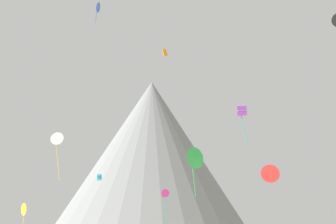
{
  "coord_description": "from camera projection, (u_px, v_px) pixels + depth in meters",
  "views": [
    {
      "loc": [
        -2.9,
        -28.36,
        3.52
      ],
      "look_at": [
        -1.75,
        33.18,
        20.07
      ],
      "focal_mm": 48.68,
      "sensor_mm": 36.0,
      "label": 1
    }
  ],
  "objects": [
    {
      "name": "rock_massif",
      "position": [
        146.0,
        167.0,
        132.22
      ],
      "size": [
        84.43,
        84.43,
        48.32
      ],
      "color": "slate",
      "rests_on": "ground_plane"
    },
    {
      "name": "kite_yellow_low",
      "position": [
        24.0,
        210.0,
        78.86
      ],
      "size": [
        1.6,
        1.86,
        4.31
      ],
      "rotation": [
        0.0,
        0.0,
        2.26
      ],
      "color": "yellow"
    },
    {
      "name": "kite_red_low",
      "position": [
        270.0,
        174.0,
        52.79
      ],
      "size": [
        2.26,
        0.96,
        2.2
      ],
      "rotation": [
        0.0,
        0.0,
        3.01
      ],
      "color": "red"
    },
    {
      "name": "kite_violet_mid",
      "position": [
        242.0,
        111.0,
        67.73
      ],
      "size": [
        1.66,
        1.76,
        6.05
      ],
      "rotation": [
        0.0,
        0.0,
        6.07
      ],
      "color": "purple"
    },
    {
      "name": "kite_magenta_low",
      "position": [
        165.0,
        194.0,
        72.06
      ],
      "size": [
        1.48,
        1.03,
        5.51
      ],
      "rotation": [
        0.0,
        0.0,
        3.43
      ],
      "color": "#D1339E"
    },
    {
      "name": "kite_white_mid",
      "position": [
        57.0,
        140.0,
        59.35
      ],
      "size": [
        1.77,
        0.76,
        6.22
      ],
      "rotation": [
        0.0,
        0.0,
        3.06
      ],
      "color": "white"
    },
    {
      "name": "kite_green_low",
      "position": [
        196.0,
        158.0,
        53.63
      ],
      "size": [
        2.29,
        1.8,
        5.77
      ],
      "rotation": [
        0.0,
        0.0,
        0.63
      ],
      "color": "green"
    },
    {
      "name": "kite_cyan_low",
      "position": [
        99.0,
        178.0,
        80.1
      ],
      "size": [
        0.97,
        1.02,
        1.06
      ],
      "rotation": [
        0.0,
        0.0,
        3.33
      ],
      "color": "#33BCDB"
    },
    {
      "name": "kite_blue_high",
      "position": [
        97.0,
        7.0,
        76.56
      ],
      "size": [
        1.0,
        1.84,
        3.71
      ],
      "rotation": [
        0.0,
        0.0,
        4.54
      ],
      "color": "blue"
    },
    {
      "name": "kite_orange_mid",
      "position": [
        165.0,
        53.0,
        56.48
      ],
      "size": [
        0.7,
        0.65,
        1.03
      ],
      "rotation": [
        0.0,
        0.0,
        2.99
      ],
      "color": "orange"
    }
  ]
}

